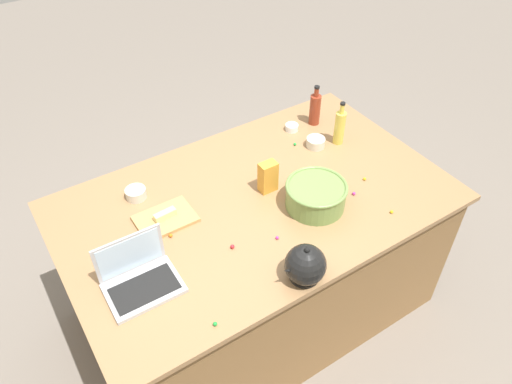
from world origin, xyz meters
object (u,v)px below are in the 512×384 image
object	(u,v)px
bottle_oil	(340,127)
cutting_board	(165,219)
kettle	(305,265)
ramekin_wide	(316,142)
laptop	(139,277)
bottle_soy	(315,109)
mixing_bowl_large	(316,195)
butter_stick_left	(165,215)
candy_bag	(268,177)
ramekin_medium	(136,193)
ramekin_small	(292,127)

from	to	relation	value
bottle_oil	cutting_board	distance (m)	1.11
kettle	ramekin_wide	size ratio (longest dim) A/B	2.00
laptop	ramekin_wide	size ratio (longest dim) A/B	2.94
bottle_oil	ramekin_wide	distance (m)	0.16
laptop	bottle_soy	xyz separation A→B (m)	(-1.37, -0.56, 0.05)
mixing_bowl_large	bottle_oil	xyz separation A→B (m)	(-0.44, -0.35, 0.04)
butter_stick_left	candy_bag	world-z (taller)	candy_bag
ramekin_medium	ramekin_wide	xyz separation A→B (m)	(-1.03, 0.15, 0.00)
laptop	bottle_oil	bearing A→B (deg)	-166.50
mixing_bowl_large	cutting_board	bearing A→B (deg)	-24.86
kettle	butter_stick_left	world-z (taller)	kettle
laptop	mixing_bowl_large	world-z (taller)	laptop
butter_stick_left	ramekin_wide	xyz separation A→B (m)	(-0.98, -0.08, -0.01)
bottle_oil	ramekin_wide	bearing A→B (deg)	-16.53
bottle_soy	kettle	size ratio (longest dim) A/B	1.18
kettle	candy_bag	xyz separation A→B (m)	(-0.19, -0.56, 0.01)
bottle_soy	ramekin_medium	size ratio (longest dim) A/B	2.41
bottle_oil	ramekin_small	xyz separation A→B (m)	(0.15, -0.24, -0.09)
cutting_board	ramekin_wide	size ratio (longest dim) A/B	2.62
bottle_oil	ramekin_medium	size ratio (longest dim) A/B	2.53
butter_stick_left	ramekin_wide	size ratio (longest dim) A/B	1.03
kettle	candy_bag	size ratio (longest dim) A/B	1.25
laptop	cutting_board	world-z (taller)	laptop
bottle_soy	cutting_board	xyz separation A→B (m)	(1.12, 0.27, -0.09)
ramekin_wide	candy_bag	bearing A→B (deg)	20.16
mixing_bowl_large	candy_bag	distance (m)	0.26
ramekin_small	ramekin_medium	size ratio (longest dim) A/B	0.73
bottle_soy	butter_stick_left	bearing A→B (deg)	13.62
ramekin_small	ramekin_wide	world-z (taller)	ramekin_wide
mixing_bowl_large	butter_stick_left	size ratio (longest dim) A/B	2.78
mixing_bowl_large	bottle_soy	bearing A→B (deg)	-127.51
laptop	kettle	bearing A→B (deg)	149.90
bottle_oil	kettle	world-z (taller)	bottle_oil
mixing_bowl_large	ramekin_wide	bearing A→B (deg)	-128.41
ramekin_wide	kettle	bearing A→B (deg)	49.01
ramekin_medium	ramekin_wide	world-z (taller)	same
ramekin_medium	candy_bag	distance (m)	0.67
candy_bag	laptop	bearing A→B (deg)	14.57
ramekin_wide	ramekin_small	bearing A→B (deg)	-84.69
bottle_soy	butter_stick_left	xyz separation A→B (m)	(1.11, 0.27, -0.07)
candy_bag	ramekin_wide	bearing A→B (deg)	-159.84
bottle_soy	butter_stick_left	world-z (taller)	bottle_soy
ramekin_small	ramekin_medium	bearing A→B (deg)	2.93
cutting_board	kettle	bearing A→B (deg)	118.92
mixing_bowl_large	ramekin_medium	distance (m)	0.90
bottle_soy	ramekin_small	size ratio (longest dim) A/B	3.30
ramekin_wide	butter_stick_left	bearing A→B (deg)	4.55
butter_stick_left	ramekin_medium	bearing A→B (deg)	-76.69
bottle_oil	bottle_soy	world-z (taller)	bottle_oil
bottle_soy	candy_bag	size ratio (longest dim) A/B	1.48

